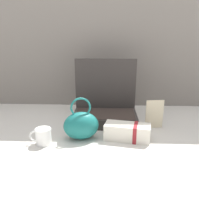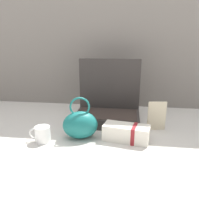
% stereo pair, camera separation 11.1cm
% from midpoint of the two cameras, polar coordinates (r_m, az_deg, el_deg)
% --- Properties ---
extents(ground_plane, '(6.00, 6.00, 0.00)m').
position_cam_midpoint_polar(ground_plane, '(1.37, 1.23, -5.10)').
color(ground_plane, beige).
extents(back_wall, '(3.20, 0.06, 1.40)m').
position_cam_midpoint_polar(back_wall, '(1.83, 3.59, 23.48)').
color(back_wall, gray).
rests_on(back_wall, ground_plane).
extents(open_suitcase, '(0.41, 0.27, 0.41)m').
position_cam_midpoint_polar(open_suitcase, '(1.51, 4.29, 1.15)').
color(open_suitcase, '#332D2B').
rests_on(open_suitcase, ground_plane).
extents(teal_pouch_handbag, '(0.22, 0.17, 0.24)m').
position_cam_midpoint_polar(teal_pouch_handbag, '(1.26, -2.37, -3.22)').
color(teal_pouch_handbag, '#196B66').
rests_on(teal_pouch_handbag, ground_plane).
extents(cream_toiletry_bag, '(0.27, 0.15, 0.09)m').
position_cam_midpoint_polar(cream_toiletry_bag, '(1.26, 9.49, -5.30)').
color(cream_toiletry_bag, silver).
rests_on(cream_toiletry_bag, ground_plane).
extents(coffee_mug, '(0.12, 0.08, 0.09)m').
position_cam_midpoint_polar(coffee_mug, '(1.26, -11.84, -5.57)').
color(coffee_mug, white).
rests_on(coffee_mug, ground_plane).
extents(info_card_left, '(0.11, 0.02, 0.18)m').
position_cam_midpoint_polar(info_card_left, '(1.42, 16.48, -0.99)').
color(info_card_left, beige).
rests_on(info_card_left, ground_plane).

